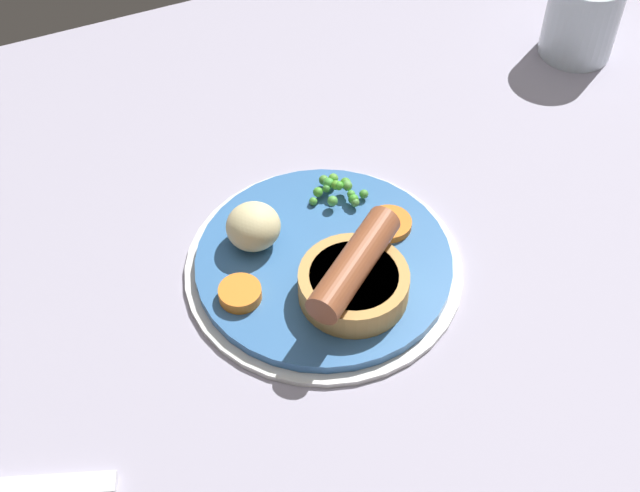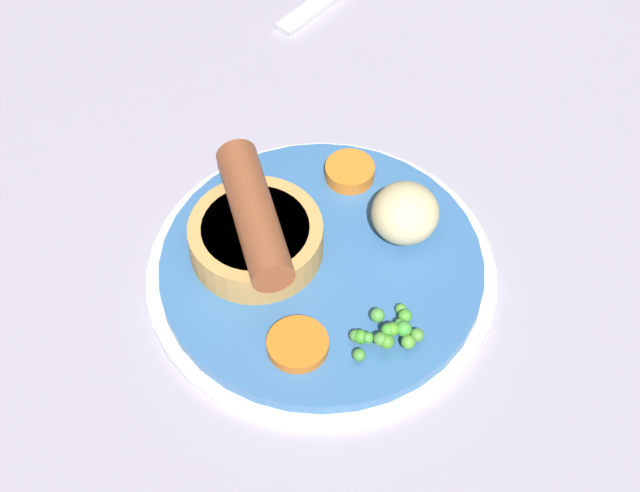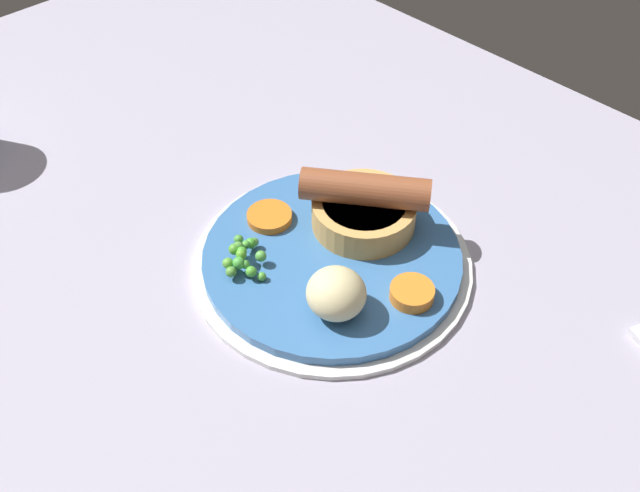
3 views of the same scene
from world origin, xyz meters
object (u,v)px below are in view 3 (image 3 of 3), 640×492
object	(u,v)px
pea_pile	(243,256)
potato_chunk_0	(336,293)
sausage_pudding	(364,206)
carrot_slice_1	(269,217)
carrot_slice_5	(412,293)
dinner_plate	(332,260)

from	to	relation	value
pea_pile	potato_chunk_0	world-z (taller)	potato_chunk_0
sausage_pudding	carrot_slice_1	bearing A→B (deg)	-174.78
sausage_pudding	pea_pile	bearing A→B (deg)	-145.01
pea_pile	carrot_slice_1	distance (cm)	5.69
carrot_slice_1	carrot_slice_5	bearing A→B (deg)	8.39
potato_chunk_0	dinner_plate	bearing A→B (deg)	138.23
dinner_plate	carrot_slice_1	distance (cm)	6.77
pea_pile	carrot_slice_1	size ratio (longest dim) A/B	1.31
sausage_pudding	carrot_slice_5	world-z (taller)	sausage_pudding
dinner_plate	pea_pile	world-z (taller)	pea_pile
pea_pile	potato_chunk_0	distance (cm)	8.83
potato_chunk_0	carrot_slice_5	bearing A→B (deg)	58.23
carrot_slice_1	sausage_pudding	bearing A→B (deg)	42.59
carrot_slice_5	potato_chunk_0	bearing A→B (deg)	-121.77
carrot_slice_1	carrot_slice_5	distance (cm)	14.47
sausage_pudding	pea_pile	xyz separation A→B (cm)	(-3.33, -10.48, -1.04)
carrot_slice_1	carrot_slice_5	size ratio (longest dim) A/B	1.12
dinner_plate	potato_chunk_0	xyz separation A→B (cm)	(4.57, -4.09, 2.74)
carrot_slice_5	pea_pile	bearing A→B (deg)	-148.65
carrot_slice_5	sausage_pudding	bearing A→B (deg)	158.23
pea_pile	potato_chunk_0	bearing A→B (deg)	13.34
potato_chunk_0	sausage_pudding	bearing A→B (deg)	121.68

